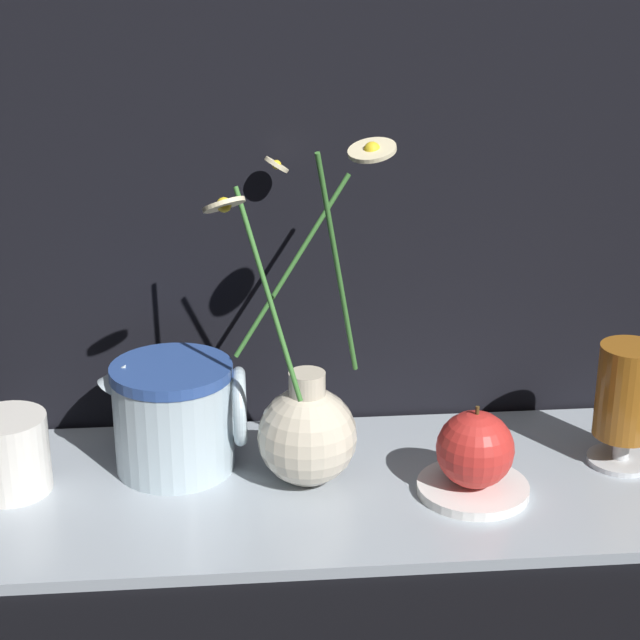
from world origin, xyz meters
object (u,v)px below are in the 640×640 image
(yellow_mug, at_px, (7,454))
(orange_fruit, at_px, (475,449))
(vase_with_flowers, at_px, (307,427))
(tea_glass, at_px, (627,397))
(ceramic_pitcher, at_px, (175,412))

(yellow_mug, xyz_separation_m, orange_fruit, (0.47, -0.05, 0.01))
(vase_with_flowers, relative_size, orange_fruit, 4.18)
(vase_with_flowers, bearing_deg, yellow_mug, 178.36)
(tea_glass, height_order, orange_fruit, tea_glass)
(ceramic_pitcher, xyz_separation_m, orange_fruit, (0.30, -0.08, -0.02))
(tea_glass, distance_m, orange_fruit, 0.18)
(vase_with_flowers, relative_size, tea_glass, 2.70)
(yellow_mug, xyz_separation_m, tea_glass, (0.65, 0.00, 0.04))
(ceramic_pitcher, bearing_deg, vase_with_flowers, -17.53)
(yellow_mug, relative_size, orange_fruit, 1.05)
(yellow_mug, distance_m, ceramic_pitcher, 0.18)
(vase_with_flowers, bearing_deg, tea_glass, 1.63)
(vase_with_flowers, height_order, orange_fruit, vase_with_flowers)
(tea_glass, relative_size, orange_fruit, 1.55)
(tea_glass, bearing_deg, yellow_mug, -179.92)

